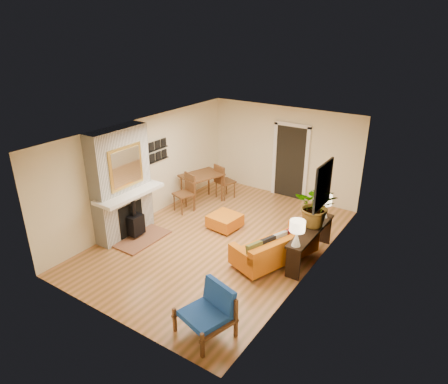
% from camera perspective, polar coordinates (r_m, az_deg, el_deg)
% --- Properties ---
extents(room_shell, '(6.50, 6.50, 6.50)m').
position_cam_1_polar(room_shell, '(10.78, 9.93, 3.99)').
color(room_shell, '#BD7848').
rests_on(room_shell, ground).
extents(fireplace, '(1.09, 1.68, 2.60)m').
position_cam_1_polar(fireplace, '(9.43, -14.31, 0.78)').
color(fireplace, white).
rests_on(fireplace, ground).
extents(sofa, '(1.40, 2.04, 0.74)m').
position_cam_1_polar(sofa, '(8.56, 7.58, -7.96)').
color(sofa, silver).
rests_on(sofa, ground).
extents(ottoman, '(0.76, 0.76, 0.35)m').
position_cam_1_polar(ottoman, '(9.85, 0.11, -4.10)').
color(ottoman, silver).
rests_on(ottoman, ground).
extents(blue_chair, '(0.97, 0.96, 0.83)m').
position_cam_1_polar(blue_chair, '(6.73, -1.99, -16.28)').
color(blue_chair, brown).
rests_on(blue_chair, ground).
extents(dining_table, '(1.20, 1.94, 1.02)m').
position_cam_1_polar(dining_table, '(11.02, -2.98, 1.60)').
color(dining_table, brown).
rests_on(dining_table, ground).
extents(console_table, '(0.34, 1.85, 0.72)m').
position_cam_1_polar(console_table, '(8.63, 12.29, -6.10)').
color(console_table, black).
rests_on(console_table, ground).
extents(lamp_near, '(0.30, 0.30, 0.54)m').
position_cam_1_polar(lamp_near, '(7.76, 10.40, -5.38)').
color(lamp_near, white).
rests_on(lamp_near, console_table).
extents(lamp_far, '(0.30, 0.30, 0.54)m').
position_cam_1_polar(lamp_far, '(8.99, 14.18, -1.59)').
color(lamp_far, white).
rests_on(lamp_far, console_table).
extents(houseplant, '(0.99, 0.90, 0.95)m').
position_cam_1_polar(houseplant, '(8.53, 13.09, -1.87)').
color(houseplant, '#1E5919').
rests_on(houseplant, console_table).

